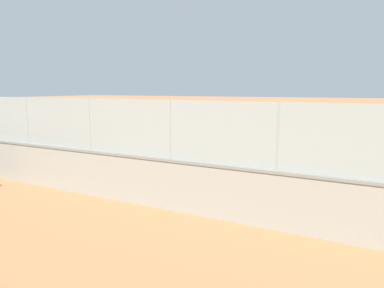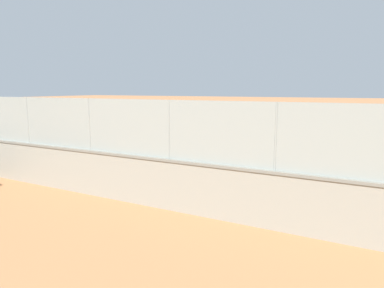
# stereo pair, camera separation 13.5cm
# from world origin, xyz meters

# --- Properties ---
(ground_plane) EXTENTS (260.00, 260.00, 0.00)m
(ground_plane) POSITION_xyz_m (0.00, 0.00, 0.00)
(ground_plane) COLOR #A36B42
(perimeter_wall) EXTENTS (33.27, 1.54, 1.62)m
(perimeter_wall) POSITION_xyz_m (1.05, 11.45, 0.82)
(perimeter_wall) COLOR gray
(perimeter_wall) RESTS_ON ground_plane
(fence_panel_on_wall) EXTENTS (32.67, 1.26, 1.80)m
(fence_panel_on_wall) POSITION_xyz_m (1.05, 11.45, 2.52)
(fence_panel_on_wall) COLOR gray
(fence_panel_on_wall) RESTS_ON perimeter_wall
(player_baseline_waiting) EXTENTS (1.27, 0.76, 1.72)m
(player_baseline_waiting) POSITION_xyz_m (5.80, 6.08, 1.03)
(player_baseline_waiting) COLOR navy
(player_baseline_waiting) RESTS_ON ground_plane
(player_foreground_swinging) EXTENTS (1.23, 0.73, 1.55)m
(player_foreground_swinging) POSITION_xyz_m (-0.40, 4.54, 0.91)
(player_foreground_swinging) COLOR #591919
(player_foreground_swinging) RESTS_ON ground_plane
(sports_ball) EXTENTS (0.21, 0.21, 0.21)m
(sports_ball) POSITION_xyz_m (4.46, 6.66, 1.59)
(sports_ball) COLOR white
(courtside_bench) EXTENTS (1.61, 0.44, 0.87)m
(courtside_bench) POSITION_xyz_m (7.54, 10.16, 0.46)
(courtside_bench) COLOR gray
(courtside_bench) RESTS_ON ground_plane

